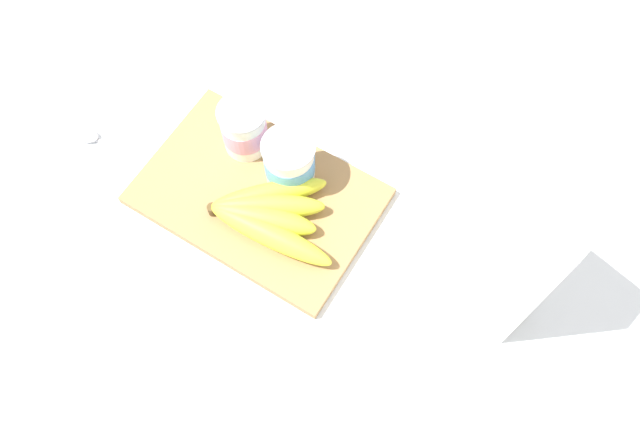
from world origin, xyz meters
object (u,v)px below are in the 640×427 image
object	(u,v)px
cereal_box	(480,235)
spoon	(104,141)
yogurt_cup_front	(244,128)
cutting_board	(258,196)
yogurt_cup_back	(289,162)
banana_bunch	(268,214)

from	to	relation	value
cereal_box	spoon	xyz separation A→B (m)	(-0.55, -0.09, -0.14)
cereal_box	yogurt_cup_front	bearing A→B (deg)	-169.80
cutting_board	yogurt_cup_back	size ratio (longest dim) A/B	3.86
banana_bunch	yogurt_cup_front	bearing A→B (deg)	137.99
cutting_board	cereal_box	size ratio (longest dim) A/B	1.12
cereal_box	cutting_board	bearing A→B (deg)	-158.88
cutting_board	yogurt_cup_back	world-z (taller)	yogurt_cup_back
cutting_board	yogurt_cup_front	world-z (taller)	yogurt_cup_front
cutting_board	spoon	xyz separation A→B (m)	(-0.25, -0.04, -0.00)
yogurt_cup_back	spoon	xyz separation A→B (m)	(-0.28, -0.09, -0.05)
yogurt_cup_back	banana_bunch	size ratio (longest dim) A/B	0.43
cutting_board	yogurt_cup_front	xyz separation A→B (m)	(-0.06, 0.06, 0.05)
yogurt_cup_back	spoon	size ratio (longest dim) A/B	0.65
cutting_board	banana_bunch	distance (m)	0.05
yogurt_cup_back	banana_bunch	bearing A→B (deg)	-81.47
cutting_board	cereal_box	world-z (taller)	cereal_box
cereal_box	yogurt_cup_back	distance (m)	0.29
yogurt_cup_front	yogurt_cup_back	world-z (taller)	yogurt_cup_back
yogurt_cup_back	yogurt_cup_front	bearing A→B (deg)	171.63
cutting_board	banana_bunch	world-z (taller)	banana_bunch
cereal_box	banana_bunch	distance (m)	0.30
yogurt_cup_front	spoon	world-z (taller)	yogurt_cup_front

